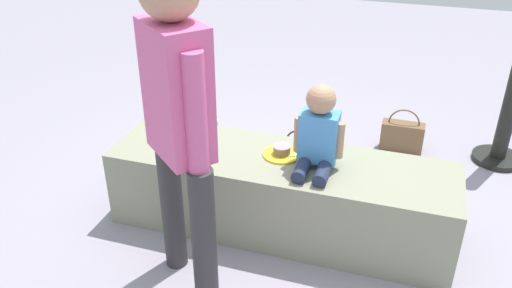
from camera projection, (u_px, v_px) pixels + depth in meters
ground_plane at (279, 226)px, 3.24m from camera, size 12.00×12.00×0.00m
concrete_ledge at (280, 194)px, 3.13m from camera, size 2.01×0.57×0.48m
child_seated at (318, 133)px, 2.84m from camera, size 0.28×0.32×0.48m
adult_standing at (179, 112)px, 2.33m from camera, size 0.41×0.38×1.67m
cake_plate at (282, 152)px, 3.04m from camera, size 0.22×0.22×0.07m
gift_bag at (379, 177)px, 3.48m from camera, size 0.18×0.09×0.31m
railing_post at (511, 102)px, 3.71m from camera, size 0.36×0.36×1.25m
water_bottle_near_gift at (340, 181)px, 3.53m from camera, size 0.07×0.07×0.19m
water_bottle_far_side at (214, 128)px, 4.19m from camera, size 0.06×0.06×0.22m
handbag_black_leather at (298, 154)px, 3.82m from camera, size 0.26×0.13×0.29m
handbag_brown_canvas at (402, 136)px, 4.03m from camera, size 0.32×0.12×0.35m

